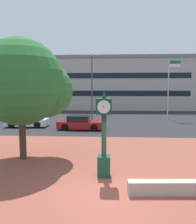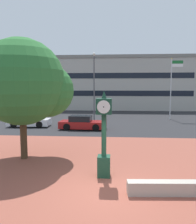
% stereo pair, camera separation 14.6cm
% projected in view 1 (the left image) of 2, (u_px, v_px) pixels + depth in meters
% --- Properties ---
extents(ground_plane, '(200.00, 200.00, 0.00)m').
position_uv_depth(ground_plane, '(107.00, 192.00, 8.56)').
color(ground_plane, '#262628').
extents(plaza_brick_paving, '(44.00, 13.49, 0.01)m').
position_uv_depth(plaza_brick_paving, '(108.00, 166.00, 11.29)').
color(plaza_brick_paving, brown).
rests_on(plaza_brick_paving, ground).
extents(planter_wall, '(3.22, 0.61, 0.50)m').
position_uv_depth(planter_wall, '(172.00, 188.00, 8.33)').
color(planter_wall, '#ADA393').
rests_on(planter_wall, ground).
extents(street_clock, '(0.66, 0.78, 3.74)m').
position_uv_depth(street_clock, '(104.00, 134.00, 9.85)').
color(street_clock, '#19422D').
rests_on(street_clock, ground).
extents(plaza_tree, '(4.95, 4.60, 6.46)m').
position_uv_depth(plaza_tree, '(26.00, 84.00, 12.24)').
color(plaza_tree, '#42301E').
rests_on(plaza_tree, ground).
extents(car_street_near, '(4.37, 1.99, 1.28)m').
position_uv_depth(car_street_near, '(81.00, 123.00, 21.31)').
color(car_street_near, maroon).
rests_on(car_street_near, ground).
extents(car_street_mid, '(4.09, 1.98, 1.28)m').
position_uv_depth(car_street_mid, '(27.00, 121.00, 22.78)').
color(car_street_mid, silver).
rests_on(car_street_mid, ground).
extents(flagpole_primary, '(1.41, 0.14, 7.35)m').
position_uv_depth(flagpole_primary, '(169.00, 84.00, 27.79)').
color(flagpole_primary, silver).
rests_on(flagpole_primary, ground).
extents(civic_building, '(28.10, 14.01, 9.22)m').
position_uv_depth(civic_building, '(114.00, 84.00, 44.71)').
color(civic_building, '#B2ADA3').
rests_on(civic_building, ground).
extents(street_lamp_post, '(0.36, 0.36, 7.81)m').
position_uv_depth(street_lamp_post, '(92.00, 80.00, 26.44)').
color(street_lamp_post, '#4C4C51').
rests_on(street_lamp_post, ground).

